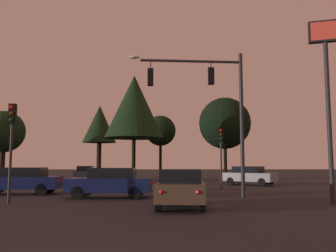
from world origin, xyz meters
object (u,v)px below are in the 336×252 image
object	(u,v)px
tree_lot_edge	(4,132)
car_crossing_right	(21,180)
traffic_light_corner_right	(221,146)
car_far_lane	(249,175)
tree_right_cluster	(161,131)
car_nearside_lane	(181,187)
car_parked_lot	(86,173)
tree_behind_sign	(134,107)
tree_left_far	(100,125)
traffic_signal_mast_arm	(211,97)
car_crossing_left	(110,182)
traffic_light_corner_left	(12,132)
store_sign_illuminated	(327,70)
tree_center_horizon	(225,123)

from	to	relation	value
tree_lot_edge	car_crossing_right	bearing A→B (deg)	-62.02
traffic_light_corner_right	car_far_lane	distance (m)	5.72
tree_right_cluster	car_nearside_lane	bearing A→B (deg)	-87.30
car_parked_lot	tree_behind_sign	world-z (taller)	tree_behind_sign
tree_left_far	traffic_light_corner_right	bearing A→B (deg)	-53.96
car_nearside_lane	tree_lot_edge	bearing A→B (deg)	129.07
traffic_signal_mast_arm	car_nearside_lane	distance (m)	6.15
car_crossing_right	car_parked_lot	world-z (taller)	same
tree_right_cluster	car_crossing_right	bearing A→B (deg)	-112.78
car_crossing_left	tree_right_cluster	world-z (taller)	tree_right_cluster
traffic_light_corner_left	car_nearside_lane	xyz separation A→B (m)	(7.45, -1.43, -2.31)
car_far_lane	car_parked_lot	xyz separation A→B (m)	(-14.53, 5.95, 0.00)
traffic_signal_mast_arm	tree_right_cluster	distance (m)	20.91
store_sign_illuminated	tree_right_cluster	bearing A→B (deg)	108.34
car_far_lane	traffic_light_corner_right	bearing A→B (deg)	-124.03
traffic_signal_mast_arm	car_crossing_left	distance (m)	6.80
traffic_light_corner_right	car_far_lane	size ratio (longest dim) A/B	0.98
car_nearside_lane	car_parked_lot	xyz separation A→B (m)	(-8.36, 20.71, 0.00)
car_crossing_left	tree_center_horizon	size ratio (longest dim) A/B	0.48
traffic_light_corner_right	tree_left_far	xyz separation A→B (m)	(-11.29, 15.51, 3.17)
car_crossing_right	tree_left_far	world-z (taller)	tree_left_far
tree_lot_edge	car_far_lane	bearing A→B (deg)	-12.82
tree_behind_sign	tree_lot_edge	xyz separation A→B (m)	(-12.62, 1.97, -2.15)
traffic_signal_mast_arm	car_far_lane	distance (m)	12.48
traffic_light_corner_left	tree_center_horizon	size ratio (longest dim) A/B	0.49
car_crossing_right	tree_right_cluster	bearing A→B (deg)	67.22
traffic_signal_mast_arm	store_sign_illuminated	size ratio (longest dim) A/B	0.92
traffic_light_corner_left	car_nearside_lane	bearing A→B (deg)	-10.87
traffic_light_corner_left	tree_right_cluster	distance (m)	24.16
car_nearside_lane	car_parked_lot	size ratio (longest dim) A/B	0.91
traffic_signal_mast_arm	tree_right_cluster	bearing A→B (deg)	98.02
traffic_light_corner_left	car_parked_lot	size ratio (longest dim) A/B	0.95
traffic_signal_mast_arm	car_crossing_left	world-z (taller)	traffic_signal_mast_arm
store_sign_illuminated	tree_center_horizon	world-z (taller)	tree_center_horizon
traffic_light_corner_left	tree_behind_sign	xyz separation A→B (m)	(3.97, 16.42, 3.80)
traffic_light_corner_left	tree_left_far	size ratio (longest dim) A/B	0.53
car_crossing_left	tree_left_far	bearing A→B (deg)	101.99
car_far_lane	tree_right_cluster	xyz separation A→B (m)	(-7.33, 9.89, 4.50)
car_crossing_right	tree_lot_edge	world-z (taller)	tree_lot_edge
car_nearside_lane	car_crossing_right	distance (m)	10.87
traffic_light_corner_left	store_sign_illuminated	size ratio (longest dim) A/B	0.53
traffic_light_corner_left	tree_center_horizon	bearing A→B (deg)	60.16
traffic_signal_mast_arm	tree_lot_edge	distance (m)	23.90
traffic_light_corner_right	car_parked_lot	xyz separation A→B (m)	(-11.57, 10.33, -2.18)
tree_center_horizon	tree_right_cluster	size ratio (longest dim) A/B	1.29
tree_behind_sign	tree_lot_edge	bearing A→B (deg)	171.12
traffic_light_corner_right	tree_left_far	size ratio (longest dim) A/B	0.50
store_sign_illuminated	tree_behind_sign	size ratio (longest dim) A/B	0.84
car_parked_lot	tree_behind_sign	distance (m)	8.32
car_crossing_right	store_sign_illuminated	xyz separation A→B (m)	(15.48, -5.01, 5.11)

